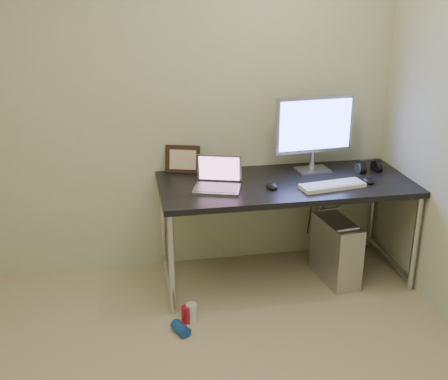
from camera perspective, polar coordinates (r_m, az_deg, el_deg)
wall_back at (r=4.00m, az=-7.24°, el=8.70°), size 3.50×0.02×2.50m
desk at (r=3.94m, az=6.25°, el=-0.12°), size 1.76×0.77×0.75m
tower_computer at (r=4.15m, az=11.29°, el=-6.04°), size 0.25×0.46×0.49m
cable_a at (r=4.43m, az=8.85°, el=-1.72°), size 0.01×0.16×0.69m
cable_b at (r=4.45m, az=10.02°, el=-1.97°), size 0.02×0.11×0.71m
can_red at (r=3.68m, az=-3.86°, el=-12.51°), size 0.08×0.08×0.12m
can_white at (r=3.68m, az=-3.32°, el=-12.33°), size 0.09×0.09×0.13m
can_blue at (r=3.59m, az=-4.41°, el=-13.85°), size 0.12×0.15×0.07m
laptop at (r=3.76m, az=-0.63°, el=0.94°), size 0.37×0.33×0.21m
monitor at (r=4.07m, az=9.19°, el=6.24°), size 0.59×0.19×0.55m
keyboard at (r=3.84m, az=10.95°, el=0.44°), size 0.46×0.21×0.03m
mouse_right at (r=3.99m, az=14.43°, el=1.04°), size 0.08×0.12×0.04m
mouse_left at (r=3.78m, az=4.89°, el=0.53°), size 0.08×0.12×0.04m
headphones at (r=4.22m, az=14.48°, el=2.23°), size 0.18×0.11×0.12m
picture_frame at (r=4.06m, az=-4.23°, el=3.14°), size 0.26×0.14×0.20m
webcam at (r=4.02m, az=0.09°, el=2.85°), size 0.05×0.04×0.12m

